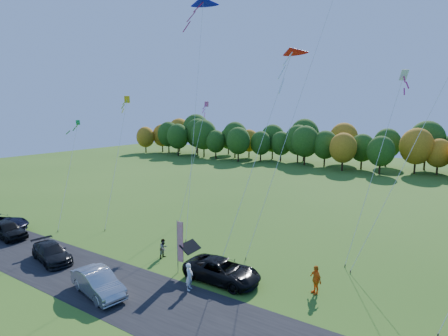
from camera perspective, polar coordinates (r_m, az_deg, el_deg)
The scene contains 19 objects.
ground at distance 27.01m, azimuth -7.15°, elevation -16.61°, with size 160.00×160.00×0.00m, color #2F5A18.
asphalt_strip at distance 24.42m, azimuth -13.50°, elevation -19.76°, with size 90.00×6.00×0.01m, color black.
tree_line at distance 76.17m, azimuth 20.19°, elevation -0.22°, with size 116.00×12.00×10.00m, color #1E4711, non-canonical shape.
black_suv at distance 25.38m, azimuth -0.32°, elevation -16.38°, with size 2.56×5.55×1.54m, color black.
silver_sedan at distance 25.13m, azimuth -19.87°, elevation -17.19°, with size 1.66×4.77×1.57m, color #9C9DA0.
dark_truck_a at distance 31.55m, azimuth -26.33°, elevation -12.27°, with size 1.93×4.74×1.38m, color black.
dark_truck_b at distance 38.91m, azimuth -31.94°, elevation -8.53°, with size 1.90×4.73×1.61m, color black.
person_tailgate_a at distance 24.34m, azimuth -5.68°, elevation -17.21°, with size 0.67×0.44×1.84m, color white.
person_tailgate_b at distance 29.39m, azimuth -9.84°, elevation -12.79°, with size 0.77×0.60×1.58m, color gray.
person_east at distance 24.51m, azimuth 14.72°, elevation -17.19°, with size 1.12×0.47×1.91m, color orange.
feather_flag at distance 25.96m, azimuth -7.26°, elevation -11.78°, with size 0.53×0.10×4.04m.
kite_delta_blue at distance 35.91m, azimuth -4.68°, elevation 10.05°, with size 6.33×10.82×25.59m.
kite_parafoil_orange at distance 31.52m, azimuth 13.16°, elevation 13.62°, with size 6.07×13.36×28.93m.
kite_delta_red at distance 27.58m, azimuth 5.83°, elevation 3.37°, with size 2.95×10.03×18.13m.
kite_parafoil_rainbow at distance 29.45m, azimuth 28.96°, elevation 4.12°, with size 8.24×8.56×19.77m.
kite_diamond_yellow at distance 38.14m, azimuth -17.13°, elevation 1.17°, with size 2.74×6.16×13.79m.
kite_diamond_green at distance 39.52m, azimuth -24.06°, elevation -0.81°, with size 2.86×5.18×11.08m.
kite_diamond_white at distance 30.19m, azimuth 23.55°, elevation 0.37°, with size 3.09×7.48×15.57m.
kite_diamond_pink at distance 38.52m, azimuth -4.99°, elevation 1.34°, with size 1.52×7.10×13.18m.
Camera 1 is at (15.65, -18.62, 11.73)m, focal length 28.00 mm.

